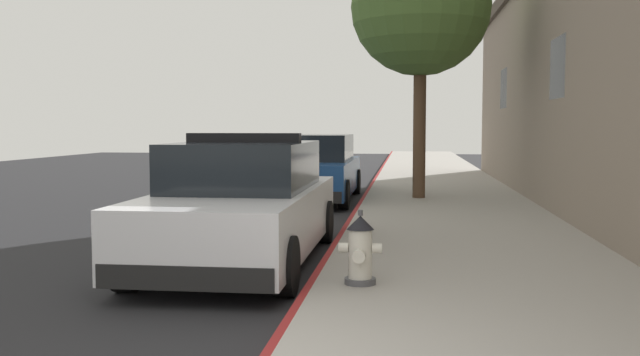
% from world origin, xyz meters
% --- Properties ---
extents(ground_plane, '(29.88, 60.00, 0.20)m').
position_xyz_m(ground_plane, '(-4.21, 10.00, -0.10)').
color(ground_plane, '#232326').
extents(sidewalk_pavement, '(3.59, 60.00, 0.17)m').
position_xyz_m(sidewalk_pavement, '(1.79, 10.00, 0.08)').
color(sidewalk_pavement, '#9E9991').
rests_on(sidewalk_pavement, ground).
extents(curb_painted_edge, '(0.08, 60.00, 0.17)m').
position_xyz_m(curb_painted_edge, '(-0.04, 10.00, 0.08)').
color(curb_painted_edge, maroon).
rests_on(curb_painted_edge, ground).
extents(police_cruiser, '(1.94, 4.84, 1.68)m').
position_xyz_m(police_cruiser, '(-1.17, 4.74, 0.74)').
color(police_cruiser, white).
rests_on(police_cruiser, ground).
extents(parked_car_silver_ahead, '(1.94, 4.84, 1.56)m').
position_xyz_m(parked_car_silver_ahead, '(-1.26, 12.39, 0.74)').
color(parked_car_silver_ahead, navy).
rests_on(parked_car_silver_ahead, ground).
extents(fire_hydrant, '(0.44, 0.40, 0.76)m').
position_xyz_m(fire_hydrant, '(0.47, 2.96, 0.52)').
color(fire_hydrant, '#4C4C51').
rests_on(fire_hydrant, sidewalk_pavement).
extents(street_tree, '(3.08, 3.08, 5.78)m').
position_xyz_m(street_tree, '(1.19, 11.68, 4.38)').
color(street_tree, brown).
rests_on(street_tree, sidewalk_pavement).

